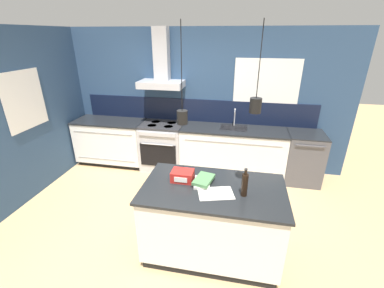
{
  "coord_description": "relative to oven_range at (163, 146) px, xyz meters",
  "views": [
    {
      "loc": [
        0.85,
        -2.71,
        2.48
      ],
      "look_at": [
        0.21,
        0.54,
        1.05
      ],
      "focal_mm": 24.0,
      "sensor_mm": 36.0,
      "label": 1
    }
  ],
  "objects": [
    {
      "name": "ground_plane",
      "position": [
        0.6,
        -1.69,
        -0.46
      ],
      "size": [
        16.0,
        16.0,
        0.0
      ],
      "primitive_type": "plane",
      "color": "tan",
      "rests_on": "ground"
    },
    {
      "name": "wall_back",
      "position": [
        0.58,
        0.31,
        0.9
      ],
      "size": [
        5.6,
        2.43,
        2.6
      ],
      "color": "navy",
      "rests_on": "ground_plane"
    },
    {
      "name": "wall_left",
      "position": [
        -1.83,
        -0.99,
        0.85
      ],
      "size": [
        0.08,
        3.8,
        2.6
      ],
      "color": "navy",
      "rests_on": "ground_plane"
    },
    {
      "name": "counter_run_left",
      "position": [
        -1.08,
        0.01,
        0.01
      ],
      "size": [
        1.38,
        0.64,
        0.91
      ],
      "color": "black",
      "rests_on": "ground_plane"
    },
    {
      "name": "counter_run_sink",
      "position": [
        1.34,
        0.01,
        0.01
      ],
      "size": [
        1.9,
        0.64,
        1.23
      ],
      "color": "black",
      "rests_on": "ground_plane"
    },
    {
      "name": "oven_range",
      "position": [
        0.0,
        0.0,
        0.0
      ],
      "size": [
        0.8,
        0.66,
        0.91
      ],
      "color": "#B5B5BA",
      "rests_on": "ground_plane"
    },
    {
      "name": "dishwasher",
      "position": [
        2.6,
        0.0,
        0.0
      ],
      "size": [
        0.61,
        0.65,
        0.91
      ],
      "color": "#4C4C51",
      "rests_on": "ground_plane"
    },
    {
      "name": "kitchen_island",
      "position": [
        1.22,
        -1.98,
        0.0
      ],
      "size": [
        1.59,
        0.91,
        0.91
      ],
      "color": "black",
      "rests_on": "ground_plane"
    },
    {
      "name": "bottle_on_island",
      "position": [
        1.55,
        -2.06,
        0.59
      ],
      "size": [
        0.07,
        0.07,
        0.32
      ],
      "color": "black",
      "rests_on": "kitchen_island"
    },
    {
      "name": "book_stack",
      "position": [
        1.09,
        -1.92,
        0.49
      ],
      "size": [
        0.24,
        0.32,
        0.07
      ],
      "color": "silver",
      "rests_on": "kitchen_island"
    },
    {
      "name": "red_supply_box",
      "position": [
        0.84,
        -1.89,
        0.52
      ],
      "size": [
        0.25,
        0.2,
        0.12
      ],
      "color": "red",
      "rests_on": "kitchen_island"
    },
    {
      "name": "paper_pile",
      "position": [
        1.25,
        -2.09,
        0.46
      ],
      "size": [
        0.42,
        0.34,
        0.01
      ],
      "color": "silver",
      "rests_on": "kitchen_island"
    }
  ]
}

